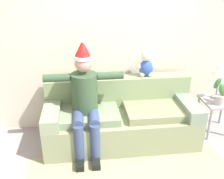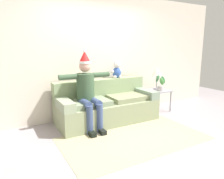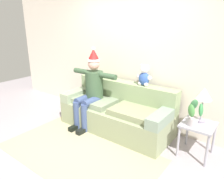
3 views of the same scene
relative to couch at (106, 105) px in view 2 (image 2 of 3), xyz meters
The scene contains 9 objects.
ground_plane 1.10m from the couch, 90.00° to the right, with size 10.00×10.00×0.00m, color gray.
back_wall 1.13m from the couch, 90.00° to the left, with size 7.00×0.10×2.70m, color beige.
couch is the anchor object (origin of this frame).
person_seated 0.67m from the couch, 161.34° to the right, with size 1.02×0.77×1.51m.
teddy_bear 0.84m from the couch, 32.13° to the left, with size 0.29×0.17×0.38m.
side_table 1.46m from the couch, ahead, with size 0.46×0.47×0.52m.
table_lamp 1.58m from the couch, ahead, with size 0.24×0.24×0.53m.
potted_plant 1.46m from the couch, ahead, with size 0.25×0.25×0.40m.
area_rug 1.08m from the couch, 90.00° to the right, with size 2.48×1.36×0.01m, color tan.
Camera 2 is at (-1.99, -2.74, 1.58)m, focal length 33.67 mm.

